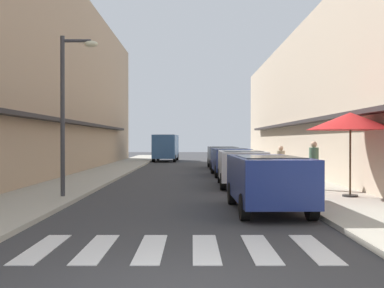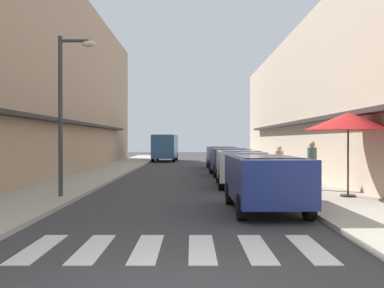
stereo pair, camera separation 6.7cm
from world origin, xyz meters
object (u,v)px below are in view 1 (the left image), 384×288
object	(u,v)px
parked_car_mid	(239,164)
pedestrian_walking_far	(279,164)
street_lamp	(67,98)
pedestrian_walking_near	(312,164)
parked_car_distant	(220,155)
cafe_umbrella	(348,122)
delivery_van	(164,146)
parked_car_near	(266,177)
parked_car_far	(228,158)

from	to	relation	value
parked_car_mid	pedestrian_walking_far	world-z (taller)	pedestrian_walking_far
street_lamp	pedestrian_walking_near	size ratio (longest dim) A/B	2.92
parked_car_distant	cafe_umbrella	bearing A→B (deg)	-79.56
delivery_van	parked_car_near	bearing A→B (deg)	-81.46
pedestrian_walking_far	parked_car_distant	bearing A→B (deg)	-131.82
cafe_umbrella	parked_car_far	bearing A→B (deg)	106.68
pedestrian_walking_far	pedestrian_walking_near	bearing A→B (deg)	55.45
parked_car_far	street_lamp	xyz separation A→B (m)	(-5.90, -9.80, 2.31)
parked_car_distant	street_lamp	distance (m)	17.20
parked_car_mid	cafe_umbrella	xyz separation A→B (m)	(2.97, -4.32, 1.56)
parked_car_far	cafe_umbrella	xyz separation A→B (m)	(2.97, -9.90, 1.55)
parked_car_near	cafe_umbrella	world-z (taller)	cafe_umbrella
parked_car_near	parked_car_far	xyz separation A→B (m)	(-0.00, 12.18, 0.00)
street_lamp	parked_car_near	bearing A→B (deg)	-21.99
parked_car_far	delivery_van	world-z (taller)	delivery_van
cafe_umbrella	parked_car_near	bearing A→B (deg)	-142.49
delivery_van	street_lamp	world-z (taller)	street_lamp
street_lamp	parked_car_mid	bearing A→B (deg)	35.56
parked_car_near	delivery_van	world-z (taller)	delivery_van
pedestrian_walking_near	pedestrian_walking_far	xyz separation A→B (m)	(-0.70, 2.51, -0.11)
parked_car_far	parked_car_mid	bearing A→B (deg)	-90.00
cafe_umbrella	pedestrian_walking_near	distance (m)	2.59
delivery_van	pedestrian_walking_far	xyz separation A→B (m)	(6.01, -22.01, -0.48)
parked_car_near	street_lamp	size ratio (longest dim) A/B	0.84
parked_car_far	pedestrian_walking_near	world-z (taller)	pedestrian_walking_near
parked_car_distant	street_lamp	size ratio (longest dim) A/B	0.86
delivery_van	pedestrian_walking_far	distance (m)	22.82
parked_car_far	pedestrian_walking_near	distance (m)	8.18
cafe_umbrella	pedestrian_walking_far	xyz separation A→B (m)	(-1.29, 4.58, -1.56)
parked_car_far	pedestrian_walking_far	size ratio (longest dim) A/B	2.94
cafe_umbrella	pedestrian_walking_near	world-z (taller)	cafe_umbrella
parked_car_far	pedestrian_walking_near	bearing A→B (deg)	-73.11
parked_car_far	delivery_van	size ratio (longest dim) A/B	0.83
parked_car_mid	parked_car_far	world-z (taller)	same
parked_car_near	pedestrian_walking_near	world-z (taller)	pedestrian_walking_near
parked_car_mid	parked_car_distant	size ratio (longest dim) A/B	1.02
street_lamp	parked_car_distant	bearing A→B (deg)	69.76
parked_car_near	delivery_van	xyz separation A→B (m)	(-4.33, 28.87, 0.48)
parked_car_near	delivery_van	bearing A→B (deg)	98.54
parked_car_distant	delivery_van	bearing A→B (deg)	112.45
parked_car_near	pedestrian_walking_far	xyz separation A→B (m)	(1.68, 6.86, 0.00)
parked_car_mid	cafe_umbrella	world-z (taller)	cafe_umbrella
delivery_van	street_lamp	bearing A→B (deg)	-93.38
street_lamp	pedestrian_walking_far	xyz separation A→B (m)	(7.58, 4.48, -2.31)
delivery_van	street_lamp	distance (m)	26.59
parked_car_mid	delivery_van	distance (m)	22.69
parked_car_mid	parked_car_far	distance (m)	5.58
parked_car_near	pedestrian_walking_near	size ratio (longest dim) A/B	2.44
parked_car_mid	delivery_van	size ratio (longest dim) A/B	0.81
cafe_umbrella	pedestrian_walking_near	xyz separation A→B (m)	(-0.59, 2.07, -1.44)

